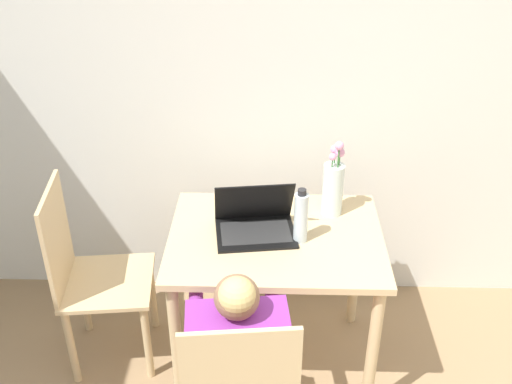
# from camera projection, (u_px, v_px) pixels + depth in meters

# --- Properties ---
(wall_back) EXTENTS (6.40, 0.05, 2.50)m
(wall_back) POSITION_uv_depth(u_px,v_px,m) (338.00, 72.00, 2.79)
(wall_back) COLOR silver
(wall_back) RESTS_ON ground_plane
(dining_table) EXTENTS (0.91, 0.69, 0.73)m
(dining_table) POSITION_uv_depth(u_px,v_px,m) (275.00, 257.00, 2.60)
(dining_table) COLOR #D6B784
(dining_table) RESTS_ON ground_plane
(chair_spare) EXTENTS (0.44, 0.44, 0.93)m
(chair_spare) POSITION_uv_depth(u_px,v_px,m) (91.00, 276.00, 2.72)
(chair_spare) COLOR #D6B784
(chair_spare) RESTS_ON ground_plane
(person_seated) EXTENTS (0.39, 0.45, 0.98)m
(person_seated) POSITION_uv_depth(u_px,v_px,m) (237.00, 350.00, 2.14)
(person_seated) COLOR purple
(person_seated) RESTS_ON ground_plane
(laptop) EXTENTS (0.36, 0.30, 0.23)m
(laptop) POSITION_uv_depth(u_px,v_px,m) (255.00, 220.00, 2.55)
(laptop) COLOR black
(laptop) RESTS_ON dining_table
(flower_vase) EXTENTS (0.09, 0.09, 0.36)m
(flower_vase) POSITION_uv_depth(u_px,v_px,m) (333.00, 185.00, 2.63)
(flower_vase) COLOR silver
(flower_vase) RESTS_ON dining_table
(water_bottle) EXTENTS (0.06, 0.06, 0.25)m
(water_bottle) POSITION_uv_depth(u_px,v_px,m) (301.00, 217.00, 2.45)
(water_bottle) COLOR silver
(water_bottle) RESTS_ON dining_table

